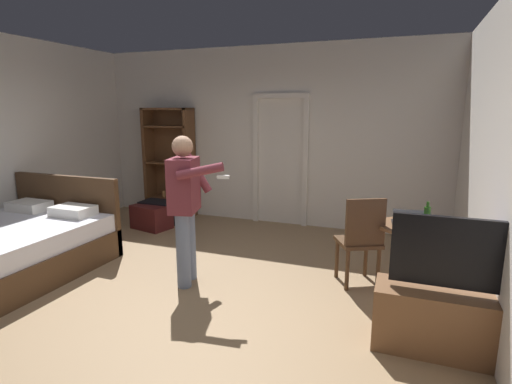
{
  "coord_description": "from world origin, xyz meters",
  "views": [
    {
      "loc": [
        2.2,
        -3.21,
        1.88
      ],
      "look_at": [
        0.82,
        0.46,
        1.07
      ],
      "focal_mm": 27.99,
      "sensor_mm": 36.0,
      "label": 1
    }
  ],
  "objects_px": {
    "bookshelf": "(170,158)",
    "tv_flatscreen": "(450,315)",
    "bed": "(11,247)",
    "suitcase_dark": "(159,213)",
    "person_blue_shirt": "(186,201)",
    "laptop": "(409,221)",
    "bottle_on_table": "(427,217)",
    "side_table": "(409,245)",
    "suitcase_small": "(151,217)",
    "wooden_chair": "(361,238)"
  },
  "relations": [
    {
      "from": "bed",
      "to": "laptop",
      "type": "bearing_deg",
      "value": 14.65
    },
    {
      "from": "tv_flatscreen",
      "to": "person_blue_shirt",
      "type": "height_order",
      "value": "person_blue_shirt"
    },
    {
      "from": "person_blue_shirt",
      "to": "suitcase_dark",
      "type": "xyz_separation_m",
      "value": [
        -1.59,
        1.79,
        -0.72
      ]
    },
    {
      "from": "bottle_on_table",
      "to": "suitcase_dark",
      "type": "height_order",
      "value": "bottle_on_table"
    },
    {
      "from": "tv_flatscreen",
      "to": "laptop",
      "type": "height_order",
      "value": "tv_flatscreen"
    },
    {
      "from": "side_table",
      "to": "laptop",
      "type": "xyz_separation_m",
      "value": [
        -0.03,
        -0.04,
        0.28
      ]
    },
    {
      "from": "bottle_on_table",
      "to": "wooden_chair",
      "type": "relative_size",
      "value": 0.28
    },
    {
      "from": "tv_flatscreen",
      "to": "wooden_chair",
      "type": "bearing_deg",
      "value": 128.36
    },
    {
      "from": "bookshelf",
      "to": "side_table",
      "type": "relative_size",
      "value": 2.72
    },
    {
      "from": "side_table",
      "to": "bottle_on_table",
      "type": "bearing_deg",
      "value": -29.74
    },
    {
      "from": "tv_flatscreen",
      "to": "side_table",
      "type": "distance_m",
      "value": 1.18
    },
    {
      "from": "bed",
      "to": "suitcase_dark",
      "type": "height_order",
      "value": "bed"
    },
    {
      "from": "bed",
      "to": "side_table",
      "type": "relative_size",
      "value": 2.82
    },
    {
      "from": "laptop",
      "to": "suitcase_dark",
      "type": "bearing_deg",
      "value": 163.48
    },
    {
      "from": "bed",
      "to": "wooden_chair",
      "type": "relative_size",
      "value": 1.99
    },
    {
      "from": "tv_flatscreen",
      "to": "person_blue_shirt",
      "type": "relative_size",
      "value": 0.7
    },
    {
      "from": "bed",
      "to": "suitcase_dark",
      "type": "relative_size",
      "value": 3.64
    },
    {
      "from": "bookshelf",
      "to": "side_table",
      "type": "distance_m",
      "value": 4.42
    },
    {
      "from": "bed",
      "to": "person_blue_shirt",
      "type": "bearing_deg",
      "value": 12.76
    },
    {
      "from": "bookshelf",
      "to": "person_blue_shirt",
      "type": "xyz_separation_m",
      "value": [
        1.75,
        -2.46,
        -0.1
      ]
    },
    {
      "from": "tv_flatscreen",
      "to": "person_blue_shirt",
      "type": "distance_m",
      "value": 2.68
    },
    {
      "from": "bed",
      "to": "bottle_on_table",
      "type": "xyz_separation_m",
      "value": [
        4.48,
        1.09,
        0.52
      ]
    },
    {
      "from": "suitcase_small",
      "to": "wooden_chair",
      "type": "bearing_deg",
      "value": -4.19
    },
    {
      "from": "laptop",
      "to": "bottle_on_table",
      "type": "distance_m",
      "value": 0.18
    },
    {
      "from": "tv_flatscreen",
      "to": "bed",
      "type": "bearing_deg",
      "value": -179.46
    },
    {
      "from": "tv_flatscreen",
      "to": "wooden_chair",
      "type": "height_order",
      "value": "tv_flatscreen"
    },
    {
      "from": "suitcase_dark",
      "to": "laptop",
      "type": "bearing_deg",
      "value": -16.22
    },
    {
      "from": "wooden_chair",
      "to": "person_blue_shirt",
      "type": "relative_size",
      "value": 0.61
    },
    {
      "from": "laptop",
      "to": "suitcase_small",
      "type": "distance_m",
      "value": 3.98
    },
    {
      "from": "wooden_chair",
      "to": "bookshelf",
      "type": "bearing_deg",
      "value": 151.84
    },
    {
      "from": "side_table",
      "to": "bottle_on_table",
      "type": "xyz_separation_m",
      "value": [
        0.14,
        -0.08,
        0.34
      ]
    },
    {
      "from": "bookshelf",
      "to": "bottle_on_table",
      "type": "relative_size",
      "value": 6.84
    },
    {
      "from": "bottle_on_table",
      "to": "side_table",
      "type": "bearing_deg",
      "value": 150.26
    },
    {
      "from": "laptop",
      "to": "bottle_on_table",
      "type": "bearing_deg",
      "value": -12.6
    },
    {
      "from": "side_table",
      "to": "bookshelf",
      "type": "bearing_deg",
      "value": 156.29
    },
    {
      "from": "suitcase_dark",
      "to": "bed",
      "type": "bearing_deg",
      "value": -101.92
    },
    {
      "from": "bed",
      "to": "person_blue_shirt",
      "type": "distance_m",
      "value": 2.22
    },
    {
      "from": "laptop",
      "to": "wooden_chair",
      "type": "xyz_separation_m",
      "value": [
        -0.46,
        -0.08,
        -0.21
      ]
    },
    {
      "from": "laptop",
      "to": "suitcase_dark",
      "type": "xyz_separation_m",
      "value": [
        -3.83,
        1.14,
        -0.55
      ]
    },
    {
      "from": "bookshelf",
      "to": "wooden_chair",
      "type": "xyz_separation_m",
      "value": [
        3.53,
        -1.89,
        -0.48
      ]
    },
    {
      "from": "bookshelf",
      "to": "person_blue_shirt",
      "type": "height_order",
      "value": "bookshelf"
    },
    {
      "from": "bottle_on_table",
      "to": "person_blue_shirt",
      "type": "xyz_separation_m",
      "value": [
        -2.4,
        -0.62,
        0.11
      ]
    },
    {
      "from": "suitcase_dark",
      "to": "suitcase_small",
      "type": "distance_m",
      "value": 0.2
    },
    {
      "from": "bookshelf",
      "to": "person_blue_shirt",
      "type": "relative_size",
      "value": 1.18
    },
    {
      "from": "tv_flatscreen",
      "to": "side_table",
      "type": "relative_size",
      "value": 1.62
    },
    {
      "from": "tv_flatscreen",
      "to": "laptop",
      "type": "xyz_separation_m",
      "value": [
        -0.33,
        1.08,
        0.43
      ]
    },
    {
      "from": "bottle_on_table",
      "to": "suitcase_small",
      "type": "xyz_separation_m",
      "value": [
        -3.99,
        0.97,
        -0.63
      ]
    },
    {
      "from": "bookshelf",
      "to": "tv_flatscreen",
      "type": "height_order",
      "value": "bookshelf"
    },
    {
      "from": "bed",
      "to": "wooden_chair",
      "type": "xyz_separation_m",
      "value": [
        3.86,
        1.05,
        0.24
      ]
    },
    {
      "from": "wooden_chair",
      "to": "suitcase_dark",
      "type": "height_order",
      "value": "wooden_chair"
    }
  ]
}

